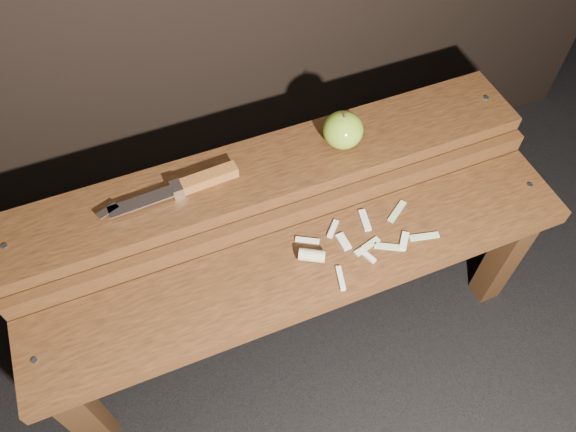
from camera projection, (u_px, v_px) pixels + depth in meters
name	position (u px, v px, depth m)	size (l,w,h in m)	color
ground	(296.00, 326.00, 1.55)	(60.00, 60.00, 0.00)	black
bench_front_tier	(309.00, 283.00, 1.23)	(1.20, 0.20, 0.42)	#371E0D
bench_rear_tier	(271.00, 190.00, 1.30)	(1.20, 0.21, 0.50)	#371E0D
apple	(343.00, 130.00, 1.23)	(0.09, 0.09, 0.09)	olive
knife	(192.00, 184.00, 1.18)	(0.30, 0.05, 0.03)	brown
apple_scraps	(342.00, 247.00, 1.19)	(0.31, 0.17, 0.03)	beige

